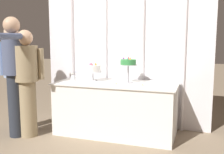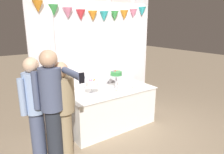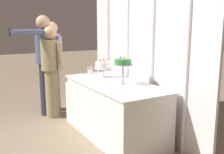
{
  "view_description": "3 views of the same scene",
  "coord_description": "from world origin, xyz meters",
  "px_view_note": "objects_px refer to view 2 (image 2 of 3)",
  "views": [
    {
      "loc": [
        1.2,
        -3.72,
        1.47
      ],
      "look_at": [
        -0.04,
        0.03,
        0.88
      ],
      "focal_mm": 43.72,
      "sensor_mm": 36.0,
      "label": 1
    },
    {
      "loc": [
        -2.16,
        -3.04,
        2.06
      ],
      "look_at": [
        -0.03,
        0.01,
        1.08
      ],
      "focal_mm": 32.25,
      "sensor_mm": 36.0,
      "label": 2
    },
    {
      "loc": [
        3.14,
        -1.74,
        1.58
      ],
      "look_at": [
        0.03,
        0.07,
        0.87
      ],
      "focal_mm": 42.28,
      "sensor_mm": 36.0,
      "label": 3
    }
  ],
  "objects_px": {
    "cake_display_nearright": "(116,75)",
    "guest_man_pink_jacket": "(35,108)",
    "cake_display_nearleft": "(92,84)",
    "tealight_near_left": "(132,88)",
    "tealight_far_left": "(116,91)",
    "cake_table": "(111,108)",
    "guest_girl_blue_dress": "(52,105)",
    "guest_man_dark_suit": "(63,110)",
    "flower_vase": "(80,95)"
  },
  "relations": [
    {
      "from": "cake_display_nearright",
      "to": "guest_man_pink_jacket",
      "type": "height_order",
      "value": "guest_man_pink_jacket"
    },
    {
      "from": "tealight_far_left",
      "to": "tealight_near_left",
      "type": "relative_size",
      "value": 1.04
    },
    {
      "from": "cake_table",
      "to": "guest_girl_blue_dress",
      "type": "height_order",
      "value": "guest_girl_blue_dress"
    },
    {
      "from": "cake_display_nearleft",
      "to": "flower_vase",
      "type": "xyz_separation_m",
      "value": [
        -0.3,
        -0.08,
        -0.14
      ]
    },
    {
      "from": "flower_vase",
      "to": "tealight_near_left",
      "type": "xyz_separation_m",
      "value": [
        1.12,
        -0.13,
        -0.04
      ]
    },
    {
      "from": "cake_table",
      "to": "tealight_near_left",
      "type": "distance_m",
      "value": 0.61
    },
    {
      "from": "cake_table",
      "to": "guest_man_dark_suit",
      "type": "height_order",
      "value": "guest_man_dark_suit"
    },
    {
      "from": "cake_table",
      "to": "tealight_far_left",
      "type": "relative_size",
      "value": 40.67
    },
    {
      "from": "cake_display_nearright",
      "to": "tealight_far_left",
      "type": "xyz_separation_m",
      "value": [
        -0.13,
        -0.18,
        -0.27
      ]
    },
    {
      "from": "cake_display_nearleft",
      "to": "guest_man_dark_suit",
      "type": "distance_m",
      "value": 0.99
    },
    {
      "from": "cake_table",
      "to": "guest_man_dark_suit",
      "type": "relative_size",
      "value": 1.16
    },
    {
      "from": "tealight_near_left",
      "to": "guest_man_pink_jacket",
      "type": "distance_m",
      "value": 1.99
    },
    {
      "from": "flower_vase",
      "to": "guest_man_pink_jacket",
      "type": "height_order",
      "value": "guest_man_pink_jacket"
    },
    {
      "from": "cake_display_nearright",
      "to": "guest_man_pink_jacket",
      "type": "bearing_deg",
      "value": -166.19
    },
    {
      "from": "cake_table",
      "to": "tealight_far_left",
      "type": "height_order",
      "value": "tealight_far_left"
    },
    {
      "from": "cake_display_nearleft",
      "to": "tealight_far_left",
      "type": "relative_size",
      "value": 6.72
    },
    {
      "from": "guest_man_dark_suit",
      "to": "tealight_far_left",
      "type": "bearing_deg",
      "value": 17.04
    },
    {
      "from": "tealight_far_left",
      "to": "guest_girl_blue_dress",
      "type": "xyz_separation_m",
      "value": [
        -1.4,
        -0.45,
        0.2
      ]
    },
    {
      "from": "guest_man_pink_jacket",
      "to": "guest_girl_blue_dress",
      "type": "xyz_separation_m",
      "value": [
        0.18,
        -0.21,
        0.07
      ]
    },
    {
      "from": "cake_table",
      "to": "cake_display_nearleft",
      "type": "xyz_separation_m",
      "value": [
        -0.39,
        0.06,
        0.58
      ]
    },
    {
      "from": "tealight_near_left",
      "to": "guest_man_dark_suit",
      "type": "distance_m",
      "value": 1.67
    },
    {
      "from": "cake_display_nearright",
      "to": "guest_man_dark_suit",
      "type": "distance_m",
      "value": 1.5
    },
    {
      "from": "cake_display_nearleft",
      "to": "cake_table",
      "type": "bearing_deg",
      "value": -8.76
    },
    {
      "from": "cake_display_nearleft",
      "to": "flower_vase",
      "type": "bearing_deg",
      "value": -164.97
    },
    {
      "from": "cake_display_nearright",
      "to": "guest_girl_blue_dress",
      "type": "height_order",
      "value": "guest_girl_blue_dress"
    },
    {
      "from": "cake_table",
      "to": "guest_man_pink_jacket",
      "type": "distance_m",
      "value": 1.67
    },
    {
      "from": "cake_display_nearright",
      "to": "tealight_near_left",
      "type": "xyz_separation_m",
      "value": [
        0.26,
        -0.21,
        -0.27
      ]
    },
    {
      "from": "cake_table",
      "to": "tealight_far_left",
      "type": "xyz_separation_m",
      "value": [
        0.04,
        -0.13,
        0.4
      ]
    },
    {
      "from": "cake_display_nearright",
      "to": "guest_girl_blue_dress",
      "type": "bearing_deg",
      "value": -157.57
    },
    {
      "from": "guest_man_dark_suit",
      "to": "guest_man_pink_jacket",
      "type": "bearing_deg",
      "value": 157.48
    },
    {
      "from": "cake_display_nearleft",
      "to": "cake_display_nearright",
      "type": "xyz_separation_m",
      "value": [
        0.56,
        -0.0,
        0.1
      ]
    },
    {
      "from": "guest_girl_blue_dress",
      "to": "flower_vase",
      "type": "bearing_deg",
      "value": 39.6
    },
    {
      "from": "flower_vase",
      "to": "tealight_far_left",
      "type": "relative_size",
      "value": 3.35
    },
    {
      "from": "cake_table",
      "to": "cake_display_nearright",
      "type": "xyz_separation_m",
      "value": [
        0.17,
        0.06,
        0.68
      ]
    },
    {
      "from": "cake_display_nearleft",
      "to": "tealight_far_left",
      "type": "xyz_separation_m",
      "value": [
        0.43,
        -0.19,
        -0.18
      ]
    },
    {
      "from": "tealight_near_left",
      "to": "guest_man_pink_jacket",
      "type": "relative_size",
      "value": 0.03
    },
    {
      "from": "guest_man_dark_suit",
      "to": "guest_girl_blue_dress",
      "type": "distance_m",
      "value": 0.23
    },
    {
      "from": "cake_display_nearright",
      "to": "flower_vase",
      "type": "xyz_separation_m",
      "value": [
        -0.86,
        -0.08,
        -0.24
      ]
    },
    {
      "from": "cake_display_nearleft",
      "to": "flower_vase",
      "type": "relative_size",
      "value": 2.0
    },
    {
      "from": "cake_display_nearright",
      "to": "guest_girl_blue_dress",
      "type": "relative_size",
      "value": 0.23
    },
    {
      "from": "tealight_far_left",
      "to": "tealight_near_left",
      "type": "xyz_separation_m",
      "value": [
        0.39,
        -0.03,
        -0.0
      ]
    },
    {
      "from": "tealight_near_left",
      "to": "cake_table",
      "type": "bearing_deg",
      "value": 160.15
    },
    {
      "from": "guest_man_pink_jacket",
      "to": "guest_girl_blue_dress",
      "type": "relative_size",
      "value": 0.94
    },
    {
      "from": "flower_vase",
      "to": "guest_girl_blue_dress",
      "type": "relative_size",
      "value": 0.09
    },
    {
      "from": "cake_table",
      "to": "cake_display_nearleft",
      "type": "relative_size",
      "value": 6.05
    },
    {
      "from": "cake_table",
      "to": "guest_girl_blue_dress",
      "type": "relative_size",
      "value": 1.04
    },
    {
      "from": "cake_display_nearright",
      "to": "guest_man_pink_jacket",
      "type": "xyz_separation_m",
      "value": [
        -1.71,
        -0.42,
        -0.15
      ]
    },
    {
      "from": "cake_display_nearleft",
      "to": "tealight_near_left",
      "type": "xyz_separation_m",
      "value": [
        0.82,
        -0.22,
        -0.18
      ]
    },
    {
      "from": "cake_table",
      "to": "tealight_near_left",
      "type": "bearing_deg",
      "value": -19.85
    },
    {
      "from": "cake_display_nearleft",
      "to": "tealight_near_left",
      "type": "relative_size",
      "value": 6.97
    }
  ]
}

